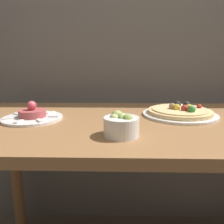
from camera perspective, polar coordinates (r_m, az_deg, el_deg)
back_wall at (r=1.34m, az=6.19°, el=25.19°), size 8.00×0.05×2.60m
dining_table at (r=0.89m, az=7.73°, el=-8.76°), size 1.47×0.71×0.79m
pizza_plate at (r=0.96m, az=17.32°, el=-0.03°), size 0.31×0.31×0.06m
tartare_plate at (r=0.91m, az=-20.05°, el=-0.96°), size 0.23×0.23×0.07m
small_bowl at (r=0.66m, az=2.40°, el=-3.40°), size 0.11×0.11×0.07m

